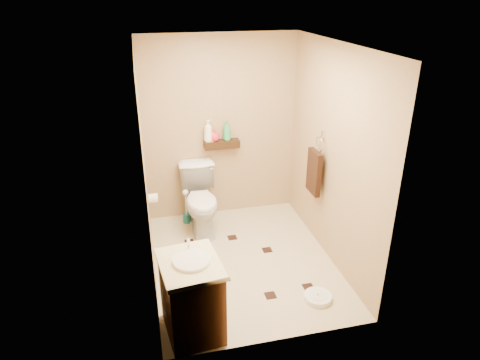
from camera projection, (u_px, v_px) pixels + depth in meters
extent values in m
plane|color=beige|center=(243.00, 261.00, 4.93)|extent=(2.50, 2.50, 0.00)
cube|color=tan|center=(220.00, 129.00, 5.55)|extent=(2.00, 0.04, 2.40)
cube|color=tan|center=(281.00, 224.00, 3.33)|extent=(2.00, 0.04, 2.40)
cube|color=tan|center=(145.00, 173.00, 4.23)|extent=(0.04, 2.50, 2.40)
cube|color=tan|center=(332.00, 157.00, 4.65)|extent=(0.04, 2.50, 2.40)
cube|color=silver|center=(244.00, 44.00, 3.94)|extent=(2.00, 2.50, 0.02)
cube|color=#321C0D|center=(222.00, 144.00, 5.55)|extent=(0.46, 0.14, 0.10)
cube|color=black|center=(225.00, 278.00, 4.63)|extent=(0.11, 0.11, 0.01)
cube|color=black|center=(267.00, 250.00, 5.13)|extent=(0.11, 0.11, 0.01)
cube|color=black|center=(270.00, 295.00, 4.37)|extent=(0.11, 0.11, 0.01)
cube|color=black|center=(189.00, 242.00, 5.29)|extent=(0.11, 0.11, 0.01)
cube|color=black|center=(308.00, 287.00, 4.50)|extent=(0.11, 0.11, 0.01)
cube|color=black|center=(232.00, 238.00, 5.38)|extent=(0.11, 0.11, 0.01)
imported|color=white|center=(201.00, 200.00, 5.43)|extent=(0.46, 0.81, 0.83)
cube|color=brown|center=(192.00, 299.00, 3.80)|extent=(0.53, 0.63, 0.70)
cube|color=beige|center=(190.00, 264.00, 3.64)|extent=(0.57, 0.67, 0.05)
cylinder|color=white|center=(192.00, 261.00, 3.64)|extent=(0.32, 0.32, 0.05)
cylinder|color=silver|center=(189.00, 243.00, 3.79)|extent=(0.03, 0.03, 0.11)
cylinder|color=white|center=(318.00, 297.00, 4.31)|extent=(0.35, 0.35, 0.05)
cylinder|color=white|center=(318.00, 295.00, 4.30)|extent=(0.17, 0.17, 0.01)
cylinder|color=#196667|center=(187.00, 218.00, 5.72)|extent=(0.11, 0.11, 0.12)
cylinder|color=white|center=(186.00, 203.00, 5.63)|extent=(0.02, 0.02, 0.34)
sphere|color=white|center=(185.00, 192.00, 5.56)|extent=(0.08, 0.08, 0.08)
cube|color=silver|center=(323.00, 134.00, 4.79)|extent=(0.03, 0.06, 0.08)
torus|color=silver|center=(319.00, 144.00, 4.83)|extent=(0.02, 0.19, 0.19)
cube|color=black|center=(314.00, 172.00, 4.97)|extent=(0.06, 0.30, 0.52)
cylinder|color=white|center=(153.00, 198.00, 5.06)|extent=(0.11, 0.11, 0.11)
cylinder|color=silver|center=(149.00, 194.00, 5.03)|extent=(0.04, 0.02, 0.02)
imported|color=white|center=(208.00, 131.00, 5.43)|extent=(0.14, 0.14, 0.29)
imported|color=orange|center=(210.00, 135.00, 5.46)|extent=(0.09, 0.09, 0.18)
imported|color=#F31C42|center=(215.00, 135.00, 5.48)|extent=(0.13, 0.13, 0.16)
imported|color=#37A65E|center=(227.00, 130.00, 5.49)|extent=(0.13, 0.13, 0.26)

